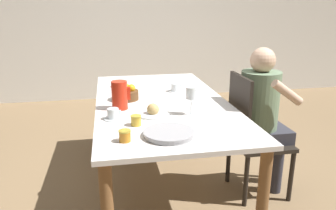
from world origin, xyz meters
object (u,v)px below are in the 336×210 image
object	(u,v)px
wine_glass_water	(191,94)
teacup_near_person	(113,114)
teacup_across	(175,88)
bread_plate	(153,112)
jam_jar_red	(136,120)
chair_person_side	(252,134)
jam_jar_amber	(125,135)
serving_tray	(169,133)
fruit_bowl	(126,93)
person_seated	(263,109)
red_pitcher	(120,95)

from	to	relation	value
wine_glass_water	teacup_near_person	world-z (taller)	wine_glass_water
teacup_across	bread_plate	distance (m)	0.65
wine_glass_water	jam_jar_red	xyz separation A→B (m)	(-0.39, -0.14, -0.11)
chair_person_side	teacup_across	xyz separation A→B (m)	(-0.52, 0.46, 0.28)
jam_jar_red	chair_person_side	bearing A→B (deg)	18.30
wine_glass_water	jam_jar_amber	world-z (taller)	wine_glass_water
wine_glass_water	teacup_near_person	size ratio (longest dim) A/B	1.51
wine_glass_water	serving_tray	bearing A→B (deg)	-121.99
chair_person_side	serving_tray	distance (m)	0.95
chair_person_side	teacup_near_person	xyz separation A→B (m)	(-1.06, -0.16, 0.28)
teacup_across	wine_glass_water	bearing A→B (deg)	-91.90
teacup_across	fruit_bowl	bearing A→B (deg)	-158.46
jam_jar_amber	wine_glass_water	bearing A→B (deg)	39.08
chair_person_side	fruit_bowl	bearing A→B (deg)	-106.77
teacup_near_person	jam_jar_amber	bearing A→B (deg)	-82.08
person_seated	bread_plate	world-z (taller)	person_seated
fruit_bowl	jam_jar_red	bearing A→B (deg)	-87.37
jam_jar_amber	jam_jar_red	distance (m)	0.25
serving_tray	jam_jar_amber	xyz separation A→B (m)	(-0.25, -0.03, 0.02)
person_seated	jam_jar_red	xyz separation A→B (m)	(-1.02, -0.34, 0.10)
teacup_across	chair_person_side	bearing A→B (deg)	-41.67
wine_glass_water	fruit_bowl	bearing A→B (deg)	132.86
bread_plate	jam_jar_amber	bearing A→B (deg)	-117.18
person_seated	jam_jar_red	world-z (taller)	person_seated
jam_jar_red	fruit_bowl	bearing A→B (deg)	92.63
chair_person_side	serving_tray	xyz separation A→B (m)	(-0.76, -0.51, 0.27)
teacup_near_person	jam_jar_amber	size ratio (longest dim) A/B	1.88
red_pitcher	fruit_bowl	world-z (taller)	red_pitcher
teacup_near_person	jam_jar_red	bearing A→B (deg)	-46.86
serving_tray	wine_glass_water	bearing A→B (deg)	58.01
bread_plate	jam_jar_red	world-z (taller)	bread_plate
wine_glass_water	teacup_near_person	distance (m)	0.54
jam_jar_red	teacup_near_person	bearing A→B (deg)	133.14
red_pitcher	fruit_bowl	size ratio (longest dim) A/B	1.01
teacup_across	jam_jar_red	bearing A→B (deg)	-118.14
fruit_bowl	jam_jar_amber	bearing A→B (deg)	-93.85
chair_person_side	teacup_across	distance (m)	0.75
bread_plate	serving_tray	bearing A→B (deg)	-84.47
jam_jar_amber	chair_person_side	bearing A→B (deg)	28.36
jam_jar_red	fruit_bowl	world-z (taller)	fruit_bowl
wine_glass_water	jam_jar_red	world-z (taller)	wine_glass_water
wine_glass_water	teacup_across	size ratio (longest dim) A/B	1.51
person_seated	teacup_near_person	world-z (taller)	person_seated
fruit_bowl	teacup_across	bearing A→B (deg)	21.54
bread_plate	teacup_near_person	bearing A→B (deg)	-172.59
person_seated	wine_glass_water	distance (m)	0.69
serving_tray	bread_plate	world-z (taller)	bread_plate
chair_person_side	jam_jar_amber	distance (m)	1.18
teacup_near_person	teacup_across	bearing A→B (deg)	48.62
red_pitcher	wine_glass_water	size ratio (longest dim) A/B	1.05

